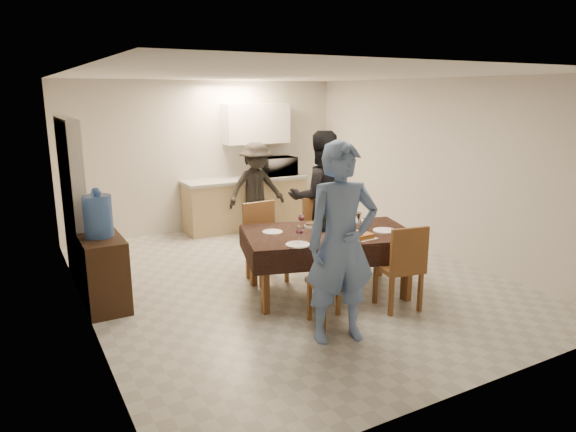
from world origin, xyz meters
name	(u,v)px	position (x,y,z in m)	size (l,w,h in m)	color
floor	(289,278)	(0.00, 0.00, 0.00)	(5.00, 6.00, 0.02)	#B5B5B0
ceiling	(289,75)	(0.00, 0.00, 2.60)	(5.00, 6.00, 0.02)	white
wall_back	(206,156)	(0.00, 3.00, 1.30)	(5.00, 0.02, 2.60)	beige
wall_front	(480,239)	(0.00, -3.00, 1.30)	(5.00, 0.02, 2.60)	beige
wall_left	(78,201)	(-2.50, 0.00, 1.30)	(0.02, 6.00, 2.60)	beige
wall_right	(435,168)	(2.50, 0.00, 1.30)	(0.02, 6.00, 2.60)	beige
stub_partition	(74,203)	(-2.42, 1.20, 1.05)	(0.15, 1.40, 2.10)	beige
kitchen_base_cabinet	(246,204)	(0.60, 2.68, 0.43)	(2.20, 0.60, 0.86)	tan
kitchen_worktop	(245,179)	(0.60, 2.68, 0.89)	(2.24, 0.64, 0.05)	#9F9F9B
upper_cabinet	(256,124)	(0.90, 2.82, 1.85)	(1.20, 0.34, 0.70)	white
dining_table	(329,235)	(0.17, -0.66, 0.74)	(2.23, 1.67, 0.77)	black
chair_near_left	(337,275)	(-0.28, -1.50, 0.58)	(0.48, 0.48, 0.51)	brown
chair_near_right	(405,259)	(0.62, -1.50, 0.61)	(0.52, 0.53, 0.54)	brown
chair_far_left	(270,236)	(-0.28, 0.00, 0.62)	(0.48, 0.48, 0.55)	brown
chair_far_right	(329,228)	(0.62, 0.00, 0.61)	(0.54, 0.54, 0.54)	brown
console	(103,271)	(-2.28, 0.27, 0.41)	(0.45, 0.89, 0.83)	#322010
water_jug	(98,216)	(-2.28, 0.27, 1.06)	(0.31, 0.31, 0.47)	#3B61AD
wine_bottle	(323,218)	(0.12, -0.61, 0.94)	(0.08, 0.08, 0.32)	black
water_pitcher	(355,221)	(0.52, -0.71, 0.88)	(0.13, 0.13, 0.21)	white
savoury_tart	(354,236)	(0.27, -1.04, 0.80)	(0.44, 0.33, 0.06)	#AE6D33
salad_bowl	(341,223)	(0.47, -0.48, 0.81)	(0.17, 0.17, 0.07)	white
mushroom_dish	(313,226)	(0.12, -0.38, 0.79)	(0.20, 0.20, 0.04)	white
wine_glass_a	(299,235)	(-0.38, -0.91, 0.88)	(0.09, 0.09, 0.20)	white
wine_glass_b	(354,215)	(0.72, -0.41, 0.86)	(0.08, 0.08, 0.18)	white
wine_glass_c	(301,221)	(-0.03, -0.36, 0.87)	(0.08, 0.08, 0.19)	white
plate_near_left	(298,245)	(-0.43, -0.96, 0.78)	(0.26, 0.26, 0.02)	white
plate_near_right	(384,231)	(0.77, -0.96, 0.78)	(0.27, 0.27, 0.02)	white
plate_far_left	(272,232)	(-0.43, -0.36, 0.78)	(0.24, 0.24, 0.01)	white
plate_far_right	(355,220)	(0.77, -0.36, 0.78)	(0.24, 0.24, 0.01)	white
microwave	(278,166)	(1.27, 2.68, 1.08)	(0.60, 0.41, 0.33)	white
person_near	(341,244)	(-0.38, -1.71, 0.98)	(0.72, 0.47, 1.96)	#5E7BB2
person_far	(320,198)	(0.72, 0.39, 0.94)	(0.92, 0.72, 1.89)	black
person_kitchen	(256,189)	(0.60, 2.23, 0.79)	(1.02, 0.59, 1.58)	black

